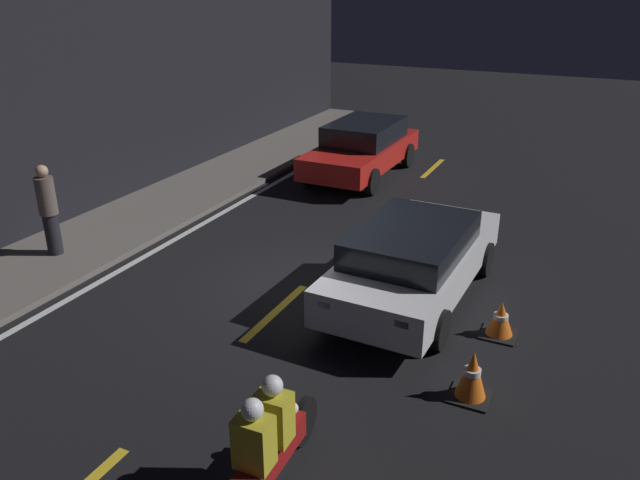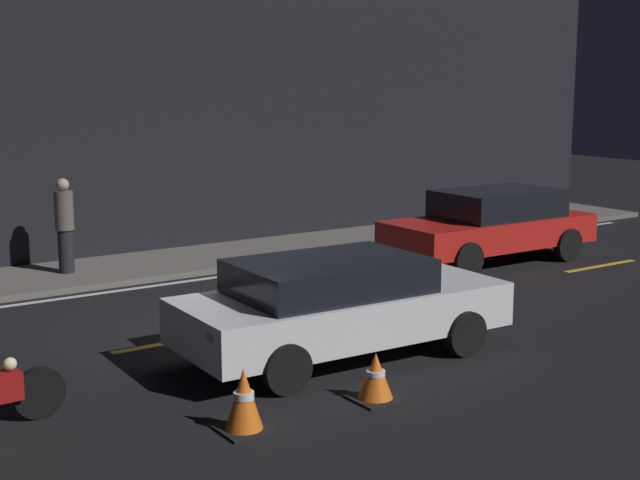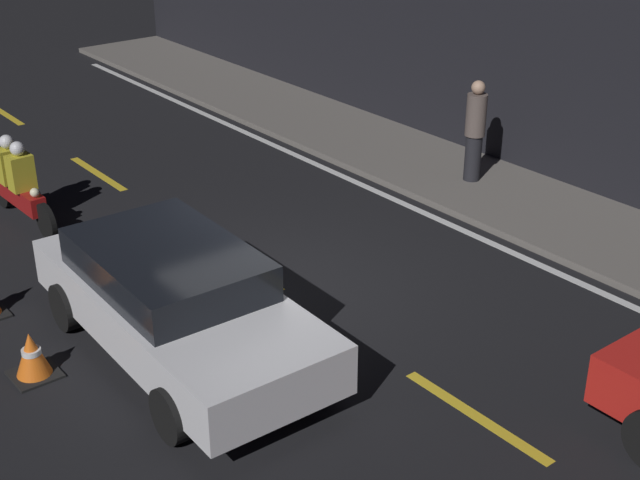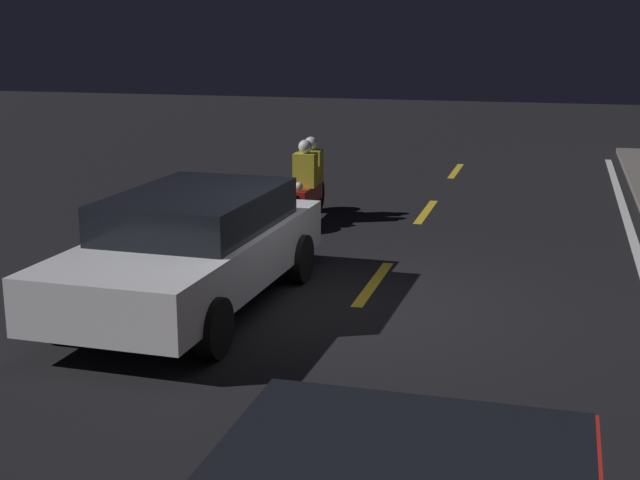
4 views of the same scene
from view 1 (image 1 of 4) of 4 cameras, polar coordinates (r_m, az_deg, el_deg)
ground_plane at (r=10.87m, az=-1.51°, el=-4.25°), size 56.00×56.00×0.00m
raised_curb at (r=13.50m, az=-19.78°, el=0.19°), size 28.00×2.35×0.11m
building_front at (r=13.60m, az=-26.19°, el=16.37°), size 28.00×0.30×7.86m
lane_dash_c at (r=10.10m, az=-4.11°, el=-6.57°), size 2.00×0.14×0.01m
lane_dash_d at (r=13.80m, az=5.10°, el=1.79°), size 2.00×0.14×0.01m
lane_dash_e at (r=17.87m, az=10.28°, el=6.48°), size 2.00×0.14×0.01m
lane_solid_kerb at (r=12.59m, az=-15.12°, el=-1.10°), size 25.20×0.14×0.01m
sedan_white at (r=10.32m, az=8.60°, el=-1.65°), size 4.44×2.01×1.33m
taxi_red at (r=16.84m, az=3.90°, el=8.47°), size 4.39×1.92×1.43m
motorcycle at (r=6.61m, az=-4.90°, el=-18.17°), size 2.19×0.38×1.36m
traffic_cone_near at (r=8.27m, az=13.73°, el=-11.92°), size 0.51×0.51×0.68m
traffic_cone_mid at (r=9.72m, az=16.18°, el=-6.97°), size 0.52×0.52×0.56m
pedestrian at (r=12.58m, az=-23.58°, el=2.58°), size 0.34×0.34×1.73m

